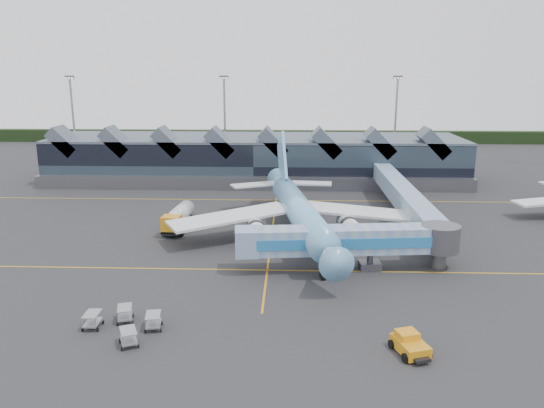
{
  "coord_description": "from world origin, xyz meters",
  "views": [
    {
      "loc": [
        2.89,
        -69.12,
        23.99
      ],
      "look_at": [
        0.07,
        5.42,
        5.0
      ],
      "focal_mm": 35.0,
      "sensor_mm": 36.0,
      "label": 1
    }
  ],
  "objects_px": {
    "pushback_tug": "(410,344)",
    "fuel_truck": "(180,216)",
    "main_airliner": "(298,210)",
    "jet_bridge": "(361,241)"
  },
  "relations": [
    {
      "from": "jet_bridge",
      "to": "main_airliner",
      "type": "bearing_deg",
      "value": 114.34
    },
    {
      "from": "jet_bridge",
      "to": "fuel_truck",
      "type": "distance_m",
      "value": 30.41
    },
    {
      "from": "main_airliner",
      "to": "pushback_tug",
      "type": "distance_m",
      "value": 34.12
    },
    {
      "from": "pushback_tug",
      "to": "fuel_truck",
      "type": "bearing_deg",
      "value": 109.43
    },
    {
      "from": "jet_bridge",
      "to": "fuel_truck",
      "type": "xyz_separation_m",
      "value": [
        -25.71,
        16.14,
        -1.72
      ]
    },
    {
      "from": "main_airliner",
      "to": "pushback_tug",
      "type": "height_order",
      "value": "main_airliner"
    },
    {
      "from": "main_airliner",
      "to": "fuel_truck",
      "type": "bearing_deg",
      "value": 160.02
    },
    {
      "from": "fuel_truck",
      "to": "pushback_tug",
      "type": "xyz_separation_m",
      "value": [
        27.62,
        -35.98,
        -1.21
      ]
    },
    {
      "from": "fuel_truck",
      "to": "pushback_tug",
      "type": "height_order",
      "value": "fuel_truck"
    },
    {
      "from": "fuel_truck",
      "to": "pushback_tug",
      "type": "bearing_deg",
      "value": -47.83
    }
  ]
}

